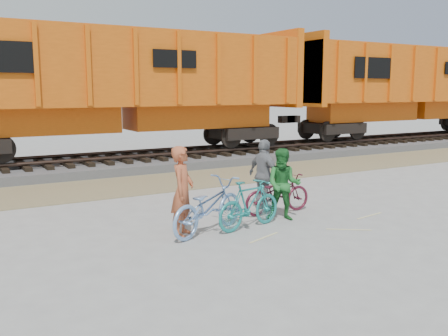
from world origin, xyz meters
The scene contains 12 objects.
ground centered at (0.00, 0.00, 0.00)m, with size 120.00×120.00×0.00m, color #9E9E99.
gravel_strip centered at (0.00, 5.50, 0.01)m, with size 120.00×3.00×0.02m, color #867753.
ballast_bed centered at (0.00, 9.00, 0.15)m, with size 120.00×4.00×0.30m, color slate.
track centered at (0.00, 9.00, 0.47)m, with size 120.00×2.60×0.24m.
hopper_car_center centered at (-0.47, 9.00, 3.01)m, with size 14.00×3.13×4.65m.
hopper_car_right centered at (14.53, 9.00, 3.01)m, with size 14.00×3.13×4.65m.
bicycle_blue centered at (-1.76, 0.04, 0.54)m, with size 0.71×2.04×1.07m, color #79A1D6.
bicycle_teal centered at (-0.88, -0.09, 0.50)m, with size 0.47×1.67×1.00m, color teal.
bicycle_maroon centered at (0.36, 0.64, 0.46)m, with size 0.61×1.74×0.91m, color #551728.
person_solo centered at (-2.26, 0.14, 0.87)m, with size 0.64×0.42×1.74m, color #AC5130.
person_man centered at (0.12, 0.11, 0.78)m, with size 0.76×0.59×1.56m, color #20692A.
person_woman centered at (0.26, 1.04, 0.84)m, with size 0.98×0.41×1.67m, color gray.
Camera 1 is at (-6.26, -8.39, 2.79)m, focal length 40.00 mm.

